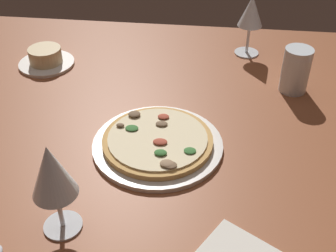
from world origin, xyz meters
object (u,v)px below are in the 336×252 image
(wine_glass_far, at_px, (52,174))
(wine_glass_near, at_px, (251,14))
(pizza_main, at_px, (158,142))
(ramekin_on_saucer, at_px, (46,58))
(water_glass, at_px, (295,72))

(wine_glass_far, xyz_separation_m, wine_glass_near, (0.33, 0.68, -0.00))
(pizza_main, relative_size, wine_glass_far, 1.55)
(wine_glass_near, bearing_deg, wine_glass_far, -115.74)
(wine_glass_near, bearing_deg, ramekin_on_saucer, -166.38)
(pizza_main, height_order, wine_glass_far, wine_glass_far)
(ramekin_on_saucer, bearing_deg, pizza_main, -41.85)
(pizza_main, distance_m, water_glass, 0.40)
(ramekin_on_saucer, distance_m, water_glass, 0.66)
(ramekin_on_saucer, height_order, wine_glass_near, wine_glass_near)
(pizza_main, distance_m, wine_glass_far, 0.29)
(water_glass, bearing_deg, wine_glass_near, 120.24)
(ramekin_on_saucer, bearing_deg, wine_glass_far, -67.93)
(ramekin_on_saucer, distance_m, wine_glass_near, 0.57)
(pizza_main, bearing_deg, water_glass, 40.67)
(ramekin_on_saucer, bearing_deg, wine_glass_near, 13.62)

